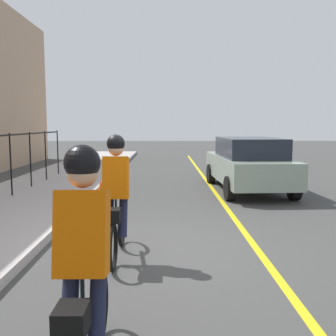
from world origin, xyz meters
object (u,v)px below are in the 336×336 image
(cyclist_lead, at_px, (116,198))
(cyclist_follow, at_px, (84,271))
(patrol_sedan, at_px, (248,163))
(traffic_cone_near, at_px, (101,190))

(cyclist_lead, xyz_separation_m, cyclist_follow, (-2.74, -0.12, 0.00))
(cyclist_follow, distance_m, patrol_sedan, 9.03)
(traffic_cone_near, bearing_deg, patrol_sedan, -73.23)
(cyclist_follow, height_order, traffic_cone_near, cyclist_follow)
(patrol_sedan, xyz_separation_m, traffic_cone_near, (-1.25, 4.15, -0.58))
(patrol_sedan, bearing_deg, traffic_cone_near, 104.35)
(cyclist_follow, bearing_deg, patrol_sedan, -19.77)
(cyclist_follow, bearing_deg, traffic_cone_near, 8.61)
(cyclist_lead, relative_size, cyclist_follow, 1.00)
(cyclist_follow, xyz_separation_m, traffic_cone_near, (7.25, 1.11, -0.66))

